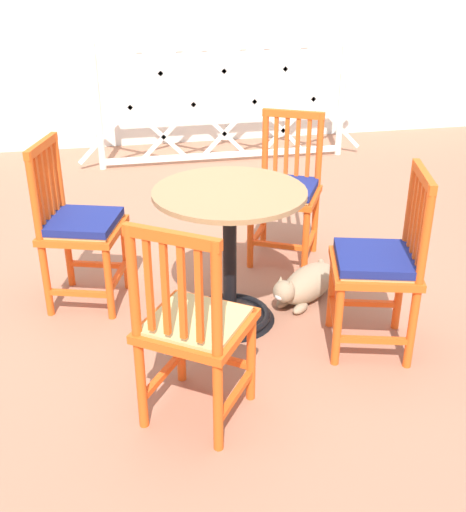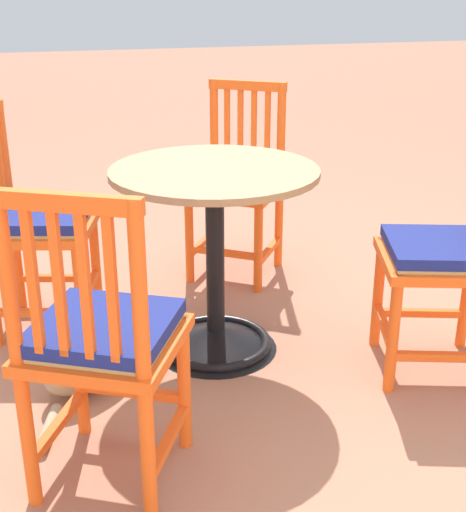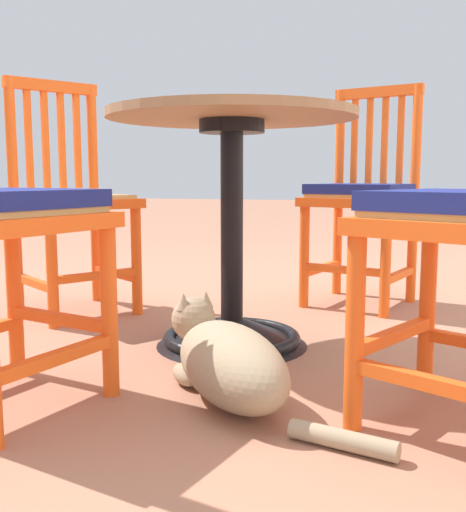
{
  "view_description": "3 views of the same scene",
  "coord_description": "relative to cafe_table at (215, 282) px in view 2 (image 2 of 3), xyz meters",
  "views": [
    {
      "loc": [
        -0.5,
        -2.81,
        1.78
      ],
      "look_at": [
        0.07,
        -0.04,
        0.4
      ],
      "focal_mm": 44.02,
      "sensor_mm": 36.0,
      "label": 1
    },
    {
      "loc": [
        0.66,
        2.4,
        1.38
      ],
      "look_at": [
        0.02,
        0.11,
        0.43
      ],
      "focal_mm": 49.57,
      "sensor_mm": 36.0,
      "label": 2
    },
    {
      "loc": [
        1.84,
        0.5,
        0.53
      ],
      "look_at": [
        -0.1,
        -0.03,
        0.26
      ],
      "focal_mm": 41.73,
      "sensor_mm": 36.0,
      "label": 3
    }
  ],
  "objects": [
    {
      "name": "orange_chair_facing_out",
      "position": [
        -0.75,
        0.36,
        0.16
      ],
      "size": [
        0.5,
        0.5,
        0.91
      ],
      "color": "#EA5619",
      "rests_on": "ground_plane"
    },
    {
      "name": "tabby_cat",
      "position": [
        0.45,
        0.11,
        -0.19
      ],
      "size": [
        0.49,
        0.61,
        0.23
      ],
      "color": "#9E896B",
      "rests_on": "ground_plane"
    },
    {
      "name": "orange_chair_tucked_in",
      "position": [
        -0.29,
        -0.73,
        0.15
      ],
      "size": [
        0.56,
        0.56,
        0.91
      ],
      "color": "#EA5619",
      "rests_on": "ground_plane"
    },
    {
      "name": "cafe_table",
      "position": [
        0.0,
        0.0,
        0.0
      ],
      "size": [
        0.76,
        0.76,
        0.73
      ],
      "color": "black",
      "rests_on": "ground_plane"
    },
    {
      "name": "orange_chair_by_planter",
      "position": [
        0.64,
        -0.38,
        0.16
      ],
      "size": [
        0.49,
        0.49,
        0.91
      ],
      "color": "#EA5619",
      "rests_on": "ground_plane"
    },
    {
      "name": "ground_plane",
      "position": [
        -0.06,
        -0.01,
        -0.28
      ],
      "size": [
        24.0,
        24.0,
        0.0
      ],
      "primitive_type": "plane",
      "color": "#A36B51"
    },
    {
      "name": "orange_chair_at_corner",
      "position": [
        0.48,
        0.66,
        0.16
      ],
      "size": [
        0.54,
        0.54,
        0.91
      ],
      "color": "#EA5619",
      "rests_on": "ground_plane"
    }
  ]
}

